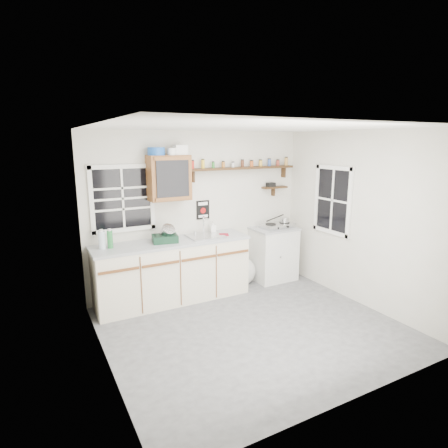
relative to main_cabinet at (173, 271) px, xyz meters
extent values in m
cube|color=#4A4B4D|center=(0.58, -1.30, -0.47)|extent=(3.60, 3.20, 0.02)
cube|color=white|center=(0.58, -1.30, 2.05)|extent=(3.60, 3.20, 0.02)
cube|color=beige|center=(-1.23, -1.30, 0.79)|extent=(0.02, 3.20, 2.50)
cube|color=beige|center=(2.40, -1.30, 0.79)|extent=(0.02, 3.20, 2.50)
cube|color=beige|center=(0.58, 0.31, 0.79)|extent=(3.60, 0.02, 2.50)
cube|color=beige|center=(0.58, -2.91, 0.79)|extent=(3.60, 0.02, 2.50)
cube|color=beige|center=(0.00, 0.00, -0.02)|extent=(2.27, 0.60, 0.88)
cube|color=gray|center=(0.00, 0.00, 0.44)|extent=(2.31, 0.62, 0.04)
cube|color=brown|center=(-0.85, -0.31, 0.24)|extent=(0.53, 0.02, 0.03)
cube|color=brown|center=(-0.28, -0.31, 0.24)|extent=(0.53, 0.02, 0.03)
cube|color=brown|center=(0.28, -0.31, 0.24)|extent=(0.53, 0.02, 0.03)
cube|color=brown|center=(0.85, -0.31, 0.24)|extent=(0.53, 0.02, 0.03)
cube|color=silver|center=(1.83, 0.03, -0.02)|extent=(0.70, 0.55, 0.88)
cube|color=gray|center=(1.83, 0.03, 0.43)|extent=(0.73, 0.57, 0.03)
cube|color=#B9BABE|center=(0.53, 0.00, 0.46)|extent=(0.52, 0.44, 0.03)
cylinder|color=#B9BABE|center=(0.58, 0.16, 0.60)|extent=(0.02, 0.02, 0.28)
cylinder|color=#B9BABE|center=(0.58, 0.10, 0.73)|extent=(0.02, 0.14, 0.02)
cube|color=brown|center=(0.03, 0.15, 1.36)|extent=(0.60, 0.30, 0.65)
cube|color=black|center=(0.03, -0.01, 1.36)|extent=(0.48, 0.02, 0.52)
cylinder|color=#1A50AA|center=(-0.14, 0.15, 1.74)|extent=(0.24, 0.24, 0.11)
cube|color=white|center=(0.22, 0.15, 1.76)|extent=(0.18, 0.15, 0.14)
cylinder|color=white|center=(0.07, 0.10, 1.74)|extent=(0.12, 0.12, 0.10)
cube|color=#331E0E|center=(1.31, 0.21, 1.46)|extent=(1.91, 0.18, 0.04)
cube|color=#331E0E|center=(0.45, 0.25, 1.36)|extent=(0.03, 0.10, 0.18)
cube|color=#331E0E|center=(2.17, 0.25, 1.36)|extent=(0.03, 0.10, 0.18)
cylinder|color=red|center=(0.43, 0.21, 1.54)|extent=(0.05, 0.05, 0.12)
cylinder|color=black|center=(0.43, 0.21, 1.60)|extent=(0.05, 0.05, 0.02)
cylinder|color=gold|center=(0.61, 0.21, 1.54)|extent=(0.05, 0.05, 0.13)
cylinder|color=black|center=(0.61, 0.21, 1.61)|extent=(0.05, 0.05, 0.02)
cylinder|color=#267226|center=(0.78, 0.21, 1.52)|extent=(0.04, 0.04, 0.09)
cylinder|color=black|center=(0.78, 0.21, 1.57)|extent=(0.04, 0.04, 0.02)
cylinder|color=#99591E|center=(0.96, 0.21, 1.52)|extent=(0.05, 0.05, 0.09)
cylinder|color=black|center=(0.96, 0.21, 1.57)|extent=(0.05, 0.05, 0.02)
cylinder|color=silver|center=(1.13, 0.21, 1.51)|extent=(0.05, 0.05, 0.08)
cylinder|color=black|center=(1.13, 0.21, 1.56)|extent=(0.05, 0.05, 0.02)
cylinder|color=#4C2614|center=(1.31, 0.21, 1.53)|extent=(0.05, 0.05, 0.10)
cylinder|color=black|center=(1.31, 0.21, 1.59)|extent=(0.04, 0.04, 0.02)
cylinder|color=#B24C19|center=(1.48, 0.21, 1.52)|extent=(0.06, 0.06, 0.09)
cylinder|color=black|center=(1.48, 0.21, 1.58)|extent=(0.05, 0.05, 0.02)
cylinder|color=gold|center=(1.66, 0.21, 1.52)|extent=(0.06, 0.06, 0.10)
cylinder|color=black|center=(1.66, 0.21, 1.58)|extent=(0.05, 0.05, 0.02)
cylinder|color=#334C8C|center=(1.83, 0.21, 1.53)|extent=(0.06, 0.06, 0.11)
cylinder|color=black|center=(1.83, 0.21, 1.60)|extent=(0.05, 0.05, 0.02)
cylinder|color=maroon|center=(2.01, 0.21, 1.52)|extent=(0.06, 0.06, 0.09)
cylinder|color=black|center=(2.01, 0.21, 1.57)|extent=(0.05, 0.05, 0.02)
cylinder|color=#BF8C3F|center=(2.19, 0.21, 1.54)|extent=(0.06, 0.06, 0.13)
cylinder|color=black|center=(2.19, 0.21, 1.61)|extent=(0.05, 0.05, 0.02)
cube|color=#331E0E|center=(1.96, 0.22, 1.11)|extent=(0.45, 0.15, 0.03)
cube|color=#331E0E|center=(1.96, 0.26, 1.03)|extent=(0.03, 0.08, 0.14)
cube|color=black|center=(1.88, 0.22, 1.16)|extent=(0.14, 0.10, 0.07)
cube|color=black|center=(0.63, 0.29, 0.82)|extent=(0.22, 0.01, 0.30)
cube|color=white|center=(0.63, 0.28, 0.92)|extent=(0.16, 0.00, 0.05)
cylinder|color=#A50C0C|center=(0.63, 0.28, 0.81)|extent=(0.09, 0.01, 0.09)
cube|color=white|center=(0.63, 0.28, 0.72)|extent=(0.16, 0.00, 0.04)
cube|color=black|center=(-0.62, 0.29, 1.09)|extent=(0.85, 0.02, 0.90)
cube|color=silver|center=(-0.62, 0.29, 1.09)|extent=(0.93, 0.03, 0.98)
cube|color=black|center=(2.37, -0.75, 0.99)|extent=(0.02, 0.70, 1.00)
cube|color=silver|center=(2.37, -0.75, 0.99)|extent=(0.03, 0.78, 1.08)
cylinder|color=silver|center=(-0.98, 0.05, 0.58)|extent=(0.09, 0.09, 0.24)
cylinder|color=white|center=(-0.98, 0.05, 0.72)|extent=(0.05, 0.05, 0.03)
cylinder|color=#287839|center=(-0.87, 0.04, 0.58)|extent=(0.07, 0.07, 0.24)
cylinder|color=white|center=(-0.87, 0.04, 0.71)|extent=(0.04, 0.04, 0.03)
cube|color=black|center=(-0.11, -0.02, 0.51)|extent=(0.40, 0.33, 0.11)
cylinder|color=#B9BABE|center=(-0.07, -0.02, 0.62)|extent=(0.23, 0.25, 0.21)
imported|color=white|center=(0.75, 0.18, 0.55)|extent=(0.09, 0.09, 0.18)
cube|color=maroon|center=(0.82, -0.06, 0.47)|extent=(0.18, 0.17, 0.02)
cube|color=#B9BABE|center=(1.89, 0.01, 0.48)|extent=(0.60, 0.35, 0.07)
cylinder|color=black|center=(1.75, 0.01, 0.53)|extent=(0.17, 0.17, 0.01)
cylinder|color=black|center=(2.04, 0.01, 0.53)|extent=(0.17, 0.17, 0.01)
cylinder|color=#B9BABE|center=(2.04, 0.01, 0.57)|extent=(0.15, 0.15, 0.09)
cylinder|color=black|center=(1.89, 0.08, 0.60)|extent=(0.23, 0.21, 0.15)
ellipsoid|color=beige|center=(1.27, 0.10, -0.26)|extent=(0.43, 0.39, 0.45)
cone|color=beige|center=(1.29, 0.10, -0.05)|extent=(0.12, 0.12, 0.12)
camera|label=1|loc=(-1.82, -5.01, 1.88)|focal=30.00mm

